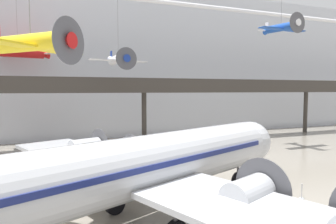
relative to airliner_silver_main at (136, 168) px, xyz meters
The scene contains 10 objects.
ground_plane 8.98m from the airliner_silver_main, 11.62° to the right, with size 260.00×260.00×0.00m, color gray.
hangar_back_wall 35.32m from the airliner_silver_main, 76.27° to the left, with size 140.00×3.00×24.36m.
mezzanine_walkway 26.65m from the airliner_silver_main, 72.04° to the left, with size 110.00×3.20×9.22m.
ceiling_truss_beam 30.02m from the airliner_silver_main, 71.30° to the left, with size 120.00×0.60×0.60m.
airliner_silver_main is the anchor object (origin of this frame).
suspended_plane_red_highwing 30.70m from the airliner_silver_main, 106.10° to the left, with size 8.15×9.52×8.42m.
suspended_plane_yellow_lowwing 8.43m from the airliner_silver_main, 161.64° to the left, with size 5.46×5.54×10.27m.
suspended_plane_blue_trainer 30.92m from the airliner_silver_main, 34.26° to the left, with size 7.06×5.75×4.81m.
suspended_plane_white_twin 22.19m from the airliner_silver_main, 80.77° to the left, with size 7.11×5.84×9.30m.
stanchion_barrier 12.46m from the airliner_silver_main, ahead, with size 0.36×0.36×1.08m.
Camera 1 is at (-12.16, -13.58, 7.61)m, focal length 32.00 mm.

